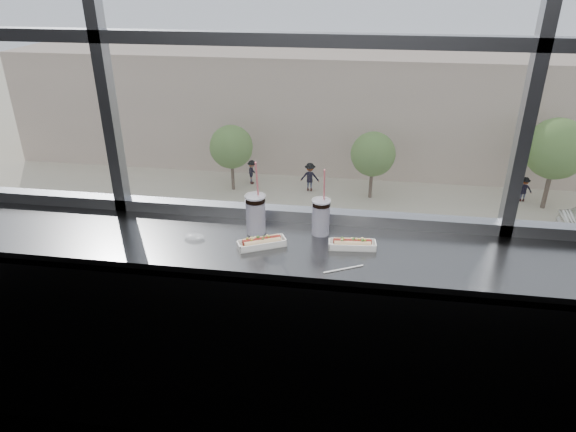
# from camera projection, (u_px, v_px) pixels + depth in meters

# --- Properties ---
(wall_back_lower) EXTENTS (6.00, 0.00, 6.00)m
(wall_back_lower) POSITION_uv_depth(u_px,v_px,m) (303.00, 306.00, 2.93)
(wall_back_lower) COLOR black
(wall_back_lower) RESTS_ON ground
(counter) EXTENTS (6.00, 0.55, 0.06)m
(counter) POSITION_uv_depth(u_px,v_px,m) (297.00, 250.00, 2.46)
(counter) COLOR slate
(counter) RESTS_ON ground
(counter_fascia) EXTENTS (6.00, 0.04, 1.04)m
(counter_fascia) POSITION_uv_depth(u_px,v_px,m) (289.00, 371.00, 2.46)
(counter_fascia) COLOR slate
(counter_fascia) RESTS_ON ground
(hotdog_tray_left) EXTENTS (0.24, 0.17, 0.06)m
(hotdog_tray_left) POSITION_uv_depth(u_px,v_px,m) (262.00, 242.00, 2.42)
(hotdog_tray_left) COLOR white
(hotdog_tray_left) RESTS_ON counter
(hotdog_tray_right) EXTENTS (0.23, 0.09, 0.05)m
(hotdog_tray_right) POSITION_uv_depth(u_px,v_px,m) (352.00, 244.00, 2.41)
(hotdog_tray_right) COLOR white
(hotdog_tray_right) RESTS_ON counter
(soda_cup_left) EXTENTS (0.10, 0.10, 0.38)m
(soda_cup_left) POSITION_uv_depth(u_px,v_px,m) (256.00, 212.00, 2.51)
(soda_cup_left) COLOR white
(soda_cup_left) RESTS_ON counter
(soda_cup_right) EXTENTS (0.10, 0.10, 0.35)m
(soda_cup_right) POSITION_uv_depth(u_px,v_px,m) (321.00, 215.00, 2.50)
(soda_cup_right) COLOR white
(soda_cup_right) RESTS_ON counter
(loose_straw) EXTENTS (0.17, 0.09, 0.01)m
(loose_straw) POSITION_uv_depth(u_px,v_px,m) (344.00, 269.00, 2.24)
(loose_straw) COLOR white
(loose_straw) RESTS_ON counter
(wrapper) EXTENTS (0.10, 0.07, 0.02)m
(wrapper) POSITION_uv_depth(u_px,v_px,m) (194.00, 237.00, 2.49)
(wrapper) COLOR silver
(wrapper) RESTS_ON counter
(plaza_ground) EXTENTS (120.00, 120.00, 0.00)m
(plaza_ground) POSITION_uv_depth(u_px,v_px,m) (361.00, 129.00, 46.65)
(plaza_ground) COLOR beige
(plaza_ground) RESTS_ON ground
(street_asphalt) EXTENTS (80.00, 10.00, 0.06)m
(street_asphalt) POSITION_uv_depth(u_px,v_px,m) (349.00, 260.00, 25.75)
(street_asphalt) COLOR black
(street_asphalt) RESTS_ON plaza_ground
(far_sidewalk) EXTENTS (80.00, 6.00, 0.04)m
(far_sidewalk) POSITION_uv_depth(u_px,v_px,m) (355.00, 197.00, 32.87)
(far_sidewalk) COLOR beige
(far_sidewalk) RESTS_ON plaza_ground
(far_building) EXTENTS (50.00, 14.00, 8.00)m
(far_building) POSITION_uv_depth(u_px,v_px,m) (362.00, 99.00, 40.01)
(far_building) COLOR #BAA28D
(far_building) RESTS_ON plaza_ground
(car_near_b) EXTENTS (2.74, 5.95, 1.94)m
(car_near_b) POSITION_uv_depth(u_px,v_px,m) (208.00, 276.00, 22.58)
(car_near_b) COLOR black
(car_near_b) RESTS_ON street_asphalt
(car_near_c) EXTENTS (2.77, 6.37, 2.10)m
(car_near_c) POSITION_uv_depth(u_px,v_px,m) (360.00, 287.00, 21.65)
(car_near_c) COLOR maroon
(car_near_c) RESTS_ON street_asphalt
(car_near_a) EXTENTS (2.86, 6.19, 2.02)m
(car_near_a) POSITION_uv_depth(u_px,v_px,m) (46.00, 262.00, 23.60)
(car_near_a) COLOR silver
(car_near_a) RESTS_ON street_asphalt
(car_near_d) EXTENTS (2.99, 6.28, 2.04)m
(car_near_d) POSITION_uv_depth(u_px,v_px,m) (501.00, 300.00, 20.89)
(car_near_d) COLOR silver
(car_near_d) RESTS_ON street_asphalt
(pedestrian_a) EXTENTS (0.66, 0.88, 1.98)m
(pedestrian_a) POSITION_uv_depth(u_px,v_px,m) (252.00, 170.00, 34.38)
(pedestrian_a) COLOR #66605B
(pedestrian_a) RESTS_ON far_sidewalk
(pedestrian_b) EXTENTS (1.02, 0.76, 2.28)m
(pedestrian_b) POSITION_uv_depth(u_px,v_px,m) (310.00, 174.00, 33.23)
(pedestrian_b) COLOR #66605B
(pedestrian_b) RESTS_ON far_sidewalk
(pedestrian_d) EXTENTS (0.85, 0.64, 1.91)m
(pedestrian_d) POSITION_uv_depth(u_px,v_px,m) (524.00, 187.00, 31.82)
(pedestrian_d) COLOR #66605B
(pedestrian_d) RESTS_ON far_sidewalk
(tree_left) EXTENTS (2.79, 2.79, 4.36)m
(tree_left) POSITION_uv_depth(u_px,v_px,m) (231.00, 147.00, 32.66)
(tree_left) COLOR #47382B
(tree_left) RESTS_ON far_sidewalk
(tree_center) EXTENTS (2.77, 2.77, 4.33)m
(tree_center) POSITION_uv_depth(u_px,v_px,m) (373.00, 154.00, 31.46)
(tree_center) COLOR #47382B
(tree_center) RESTS_ON far_sidewalk
(tree_right) EXTENTS (3.58, 3.58, 5.60)m
(tree_right) POSITION_uv_depth(u_px,v_px,m) (556.00, 149.00, 29.68)
(tree_right) COLOR #47382B
(tree_right) RESTS_ON far_sidewalk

